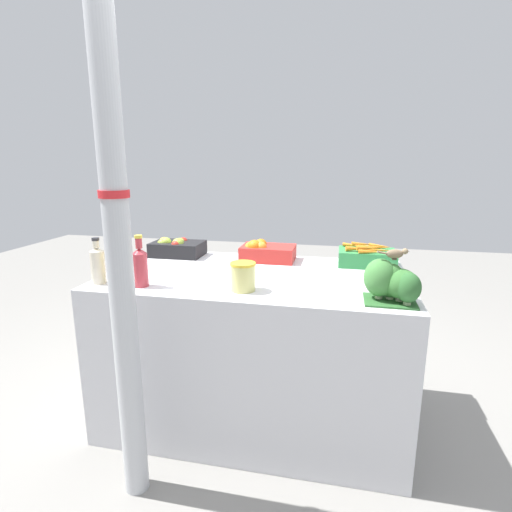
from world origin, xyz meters
TOP-DOWN VIEW (x-y plane):
  - ground_plane at (0.00, 0.00)m, footprint 10.00×10.00m
  - market_table at (0.00, 0.00)m, footprint 1.62×0.94m
  - support_pole at (-0.41, -0.67)m, footprint 0.12×0.12m
  - apple_crate at (-0.60, 0.32)m, footprint 0.33×0.22m
  - orange_crate at (-0.01, 0.31)m, footprint 0.33×0.22m
  - carrot_crate at (0.60, 0.32)m, footprint 0.33×0.22m
  - broccoli_pile at (0.67, -0.32)m, footprint 0.23×0.18m
  - juice_bottle_cloudy at (-0.74, -0.34)m, footprint 0.07×0.07m
  - juice_bottle_golden at (-0.62, -0.34)m, footprint 0.07×0.07m
  - juice_bottle_ruby at (-0.51, -0.34)m, footprint 0.07×0.07m
  - pickle_jar at (-0.00, -0.30)m, footprint 0.12×0.12m
  - sparrow_bird at (0.68, -0.31)m, footprint 0.14×0.04m

SIDE VIEW (x-z plane):
  - ground_plane at x=0.00m, z-range 0.00..0.00m
  - market_table at x=0.00m, z-range 0.00..0.86m
  - carrot_crate at x=0.60m, z-range 0.85..0.98m
  - apple_crate at x=-0.60m, z-range 0.85..0.98m
  - orange_crate at x=-0.01m, z-range 0.85..0.98m
  - pickle_jar at x=0.00m, z-range 0.86..1.00m
  - broccoli_pile at x=0.67m, z-range 0.85..1.04m
  - juice_bottle_cloudy at x=-0.74m, z-range 0.84..1.08m
  - juice_bottle_ruby at x=-0.51m, z-range 0.84..1.09m
  - juice_bottle_golden at x=-0.62m, z-range 0.84..1.10m
  - sparrow_bird at x=0.68m, z-range 1.05..1.10m
  - support_pole at x=-0.41m, z-range 0.00..2.44m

